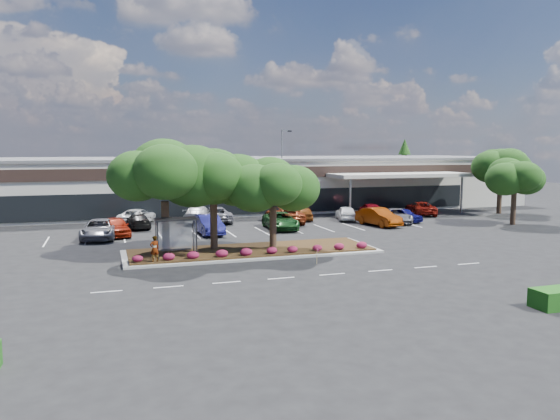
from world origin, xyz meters
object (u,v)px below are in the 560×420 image
object	(u,v)px
car_0	(100,229)
car_1	(116,227)
light_pole	(283,175)
survey_stake	(317,254)

from	to	relation	value
car_0	car_1	size ratio (longest dim) A/B	1.22
light_pole	survey_stake	xyz separation A→B (m)	(-7.19, -29.02, -3.63)
car_0	survey_stake	bearing A→B (deg)	-40.56
car_0	car_1	world-z (taller)	car_1
car_1	car_0	bearing A→B (deg)	-151.39
survey_stake	car_0	bearing A→B (deg)	132.45
car_0	car_1	xyz separation A→B (m)	(1.33, 0.99, 0.01)
survey_stake	car_1	size ratio (longest dim) A/B	0.21
car_1	light_pole	bearing A→B (deg)	26.61
light_pole	car_1	bearing A→B (deg)	-145.31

